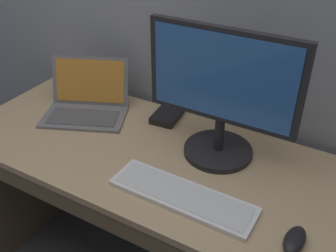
{
  "coord_description": "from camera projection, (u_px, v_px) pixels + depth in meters",
  "views": [
    {
      "loc": [
        0.66,
        -0.99,
        1.65
      ],
      "look_at": [
        0.1,
        0.0,
        0.91
      ],
      "focal_mm": 41.52,
      "sensor_mm": 36.0,
      "label": 1
    }
  ],
  "objects": [
    {
      "name": "desk",
      "position": [
        146.0,
        202.0,
        1.61
      ],
      "size": [
        1.51,
        0.65,
        0.77
      ],
      "color": "tan",
      "rests_on": "ground"
    },
    {
      "name": "laptop_space_gray",
      "position": [
        86.0,
        103.0,
        1.68
      ],
      "size": [
        0.42,
        0.39,
        0.21
      ],
      "color": "slate",
      "rests_on": "desk"
    },
    {
      "name": "external_monitor",
      "position": [
        221.0,
        95.0,
        1.32
      ],
      "size": [
        0.54,
        0.26,
        0.49
      ],
      "color": "black",
      "rests_on": "desk"
    },
    {
      "name": "wired_keyboard",
      "position": [
        182.0,
        196.0,
        1.25
      ],
      "size": [
        0.49,
        0.15,
        0.02
      ],
      "color": "white",
      "rests_on": "desk"
    },
    {
      "name": "computer_mouse",
      "position": [
        295.0,
        240.0,
        1.09
      ],
      "size": [
        0.06,
        0.12,
        0.03
      ],
      "primitive_type": "ellipsoid",
      "rotation": [
        0.0,
        0.0,
        -0.06
      ],
      "color": "black",
      "rests_on": "desk"
    },
    {
      "name": "external_drive_box",
      "position": [
        167.0,
        116.0,
        1.66
      ],
      "size": [
        0.12,
        0.15,
        0.03
      ],
      "primitive_type": "cube",
      "rotation": [
        0.0,
        0.0,
        0.09
      ],
      "color": "black",
      "rests_on": "desk"
    }
  ]
}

